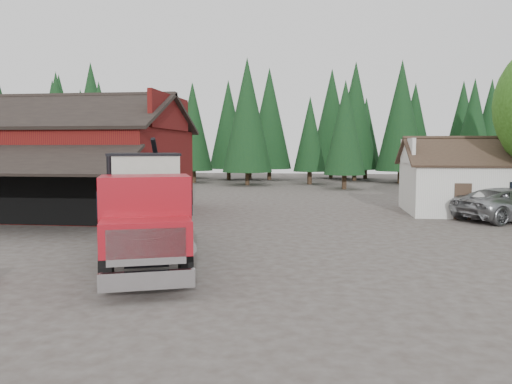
# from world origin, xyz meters

# --- Properties ---
(ground) EXTENTS (120.00, 120.00, 0.00)m
(ground) POSITION_xyz_m (0.00, 0.00, 0.00)
(ground) COLOR #3F3732
(ground) RESTS_ON ground
(red_barn) EXTENTS (12.80, 13.63, 7.18)m
(red_barn) POSITION_xyz_m (-11.00, 9.90, 2.69)
(red_barn) COLOR #5F160F
(red_barn) RESTS_ON ground
(farmhouse) EXTENTS (8.60, 6.42, 4.65)m
(farmhouse) POSITION_xyz_m (13.00, 13.00, 1.67)
(farmhouse) COLOR silver
(farmhouse) RESTS_ON ground
(conifer_backdrop) EXTENTS (76.00, 16.00, 16.00)m
(conifer_backdrop) POSITION_xyz_m (0.00, 42.00, 0.00)
(conifer_backdrop) COLOR black
(conifer_backdrop) RESTS_ON ground
(near_pine_a) EXTENTS (4.40, 4.40, 11.40)m
(near_pine_a) POSITION_xyz_m (-22.00, 28.00, 6.39)
(near_pine_a) COLOR #382619
(near_pine_a) RESTS_ON ground
(near_pine_b) EXTENTS (3.96, 3.96, 10.40)m
(near_pine_b) POSITION_xyz_m (6.00, 30.00, 5.89)
(near_pine_b) COLOR #382619
(near_pine_b) RESTS_ON ground
(near_pine_d) EXTENTS (5.28, 5.28, 13.40)m
(near_pine_d) POSITION_xyz_m (-4.00, 34.00, 7.39)
(near_pine_d) COLOR #382619
(near_pine_d) RESTS_ON ground
(feed_truck) EXTENTS (5.70, 9.86, 4.32)m
(feed_truck) POSITION_xyz_m (-2.22, -2.05, 2.02)
(feed_truck) COLOR black
(feed_truck) RESTS_ON ground
(silver_car) EXTENTS (7.04, 5.76, 1.78)m
(silver_car) POSITION_xyz_m (14.00, 10.00, 0.89)
(silver_car) COLOR #93969A
(silver_car) RESTS_ON ground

